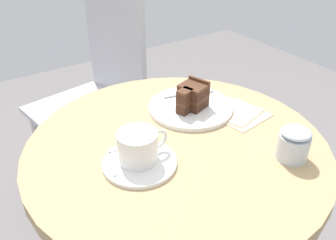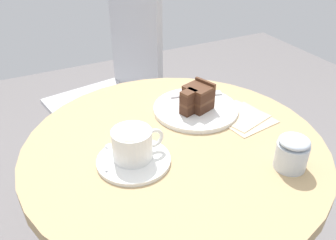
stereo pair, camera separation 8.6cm
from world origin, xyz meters
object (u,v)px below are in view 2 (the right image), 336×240
(napkin, at_px, (242,117))
(sugar_pot, at_px, (292,152))
(cake_slice, at_px, (197,98))
(fork, at_px, (202,94))
(coffee_cup, at_px, (133,144))
(cake_plate, at_px, (196,109))
(teaspoon, at_px, (109,153))
(saucer, at_px, (134,160))
(cafe_chair, at_px, (119,80))

(napkin, xyz_separation_m, sugar_pot, (-0.03, -0.21, 0.04))
(cake_slice, height_order, fork, cake_slice)
(coffee_cup, bearing_deg, cake_plate, 28.19)
(cake_slice, xyz_separation_m, fork, (0.06, 0.06, -0.03))
(teaspoon, bearing_deg, napkin, -67.20)
(saucer, relative_size, cafe_chair, 0.17)
(cake_plate, height_order, fork, fork)
(cake_slice, height_order, napkin, cake_slice)
(cake_plate, xyz_separation_m, fork, (0.05, 0.05, 0.01))
(cake_plate, height_order, cake_slice, cake_slice)
(saucer, height_order, fork, fork)
(teaspoon, xyz_separation_m, cake_slice, (0.28, 0.08, 0.03))
(saucer, distance_m, cake_plate, 0.27)
(cake_plate, distance_m, cafe_chair, 0.59)
(saucer, xyz_separation_m, sugar_pot, (0.30, -0.17, 0.03))
(cake_slice, height_order, sugar_pot, cake_slice)
(saucer, distance_m, teaspoon, 0.06)
(coffee_cup, relative_size, fork, 0.81)
(cake_plate, relative_size, fork, 1.56)
(fork, bearing_deg, sugar_pot, -73.07)
(cake_slice, height_order, cafe_chair, cafe_chair)
(coffee_cup, bearing_deg, cake_slice, 26.78)
(saucer, distance_m, cake_slice, 0.27)
(napkin, relative_size, sugar_pot, 2.10)
(coffee_cup, bearing_deg, cafe_chair, 73.62)
(coffee_cup, height_order, cake_slice, cake_slice)
(saucer, relative_size, coffee_cup, 1.37)
(saucer, height_order, cake_plate, cake_plate)
(teaspoon, relative_size, cake_slice, 0.96)
(coffee_cup, height_order, napkin, coffee_cup)
(cake_slice, xyz_separation_m, sugar_pot, (0.06, -0.29, -0.01))
(cake_plate, xyz_separation_m, napkin, (0.09, -0.09, -0.00))
(coffee_cup, xyz_separation_m, napkin, (0.33, 0.04, -0.04))
(cake_slice, distance_m, sugar_pot, 0.30)
(coffee_cup, bearing_deg, teaspoon, 142.61)
(cake_slice, relative_size, napkin, 0.61)
(cake_plate, xyz_separation_m, sugar_pot, (0.06, -0.30, 0.03))
(cake_plate, bearing_deg, saucer, -150.79)
(teaspoon, xyz_separation_m, fork, (0.33, 0.14, 0.00))
(saucer, bearing_deg, sugar_pot, -29.31)
(coffee_cup, bearing_deg, fork, 31.65)
(cake_slice, relative_size, cafe_chair, 0.11)
(cake_plate, bearing_deg, coffee_cup, -151.81)
(cake_slice, distance_m, fork, 0.09)
(teaspoon, bearing_deg, cake_plate, -49.72)
(coffee_cup, distance_m, cake_slice, 0.26)
(coffee_cup, height_order, sugar_pot, same)
(coffee_cup, bearing_deg, saucer, -113.54)
(sugar_pot, bearing_deg, cake_plate, 101.51)
(cake_plate, height_order, cafe_chair, cafe_chair)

